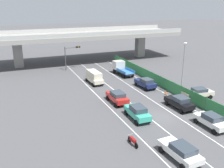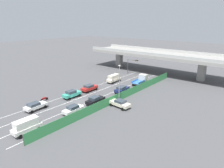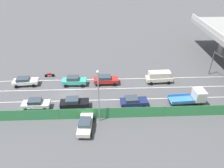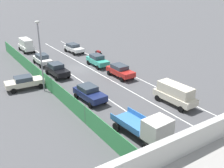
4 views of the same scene
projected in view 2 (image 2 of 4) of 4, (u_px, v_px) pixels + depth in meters
The scene contains 21 objects.
ground_plane at pixel (80, 102), 43.68m from camera, with size 300.00×300.00×0.00m, color #4C4C4F.
lane_line_left_edge at pixel (87, 89), 51.92m from camera, with size 0.14×49.93×0.01m, color silver.
lane_line_mid_left at pixel (96, 92), 49.84m from camera, with size 0.14×49.93×0.01m, color silver.
lane_line_mid_right at pixel (107, 95), 47.76m from camera, with size 0.14×49.93×0.01m, color silver.
lane_line_right_edge at pixel (118, 98), 45.69m from camera, with size 0.14×49.93×0.01m, color silver.
elevated_overpass at pixel (155, 55), 66.86m from camera, with size 47.70×11.32×7.58m.
green_fence at pixel (122, 96), 44.68m from camera, with size 0.10×46.03×1.84m.
car_van_cream at pixel (114, 78), 57.33m from camera, with size 2.15×4.90×2.22m.
car_sedan_navy at pixel (122, 89), 48.89m from camera, with size 2.28×4.36×1.67m.
car_hatchback_white at pixel (73, 109), 37.77m from camera, with size 1.95×4.24×1.64m.
car_sedan_white at pixel (35, 106), 39.35m from camera, with size 2.28×4.54×1.55m.
car_taxi_teal at pixel (72, 94), 45.70m from camera, with size 1.99×4.40×1.74m.
car_sedan_black at pixel (95, 100), 42.10m from camera, with size 2.17×4.51×1.73m.
car_van_white at pixel (26, 125), 31.11m from camera, with size 1.95×4.51×2.31m.
car_sedan_red at pixel (89, 88), 50.06m from camera, with size 2.06×4.47×1.67m.
flatbed_truck_blue at pixel (142, 79), 55.96m from camera, with size 2.67×5.67×2.51m.
motorcycle at pixel (44, 99), 44.05m from camera, with size 0.60×1.95×0.93m.
parked_sedan_cream at pixel (120, 103), 40.60m from camera, with size 4.76×2.27×1.59m.
traffic_light at pixel (132, 63), 65.61m from camera, with size 3.59×1.04×5.01m.
street_lamp at pixel (119, 81), 41.83m from camera, with size 0.60×0.36×8.25m.
traffic_cone at pixel (117, 97), 45.33m from camera, with size 0.47×0.47×0.58m.
Camera 2 is at (31.24, -26.77, 16.72)m, focal length 32.03 mm.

